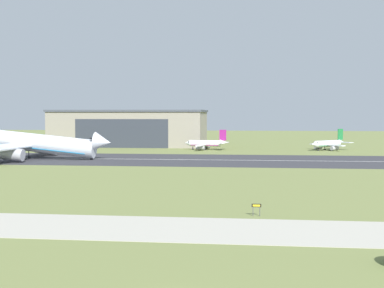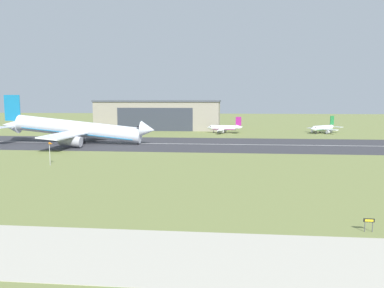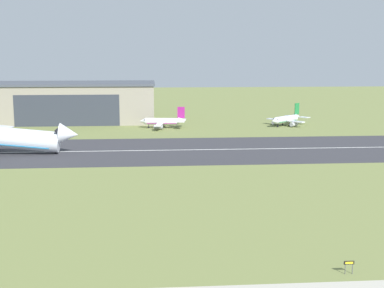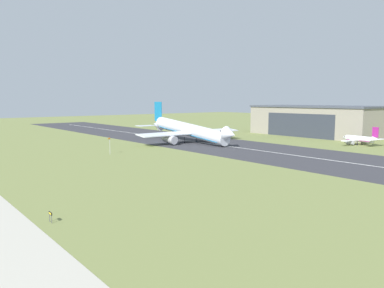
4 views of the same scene
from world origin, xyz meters
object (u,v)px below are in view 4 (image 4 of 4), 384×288
Objects in this scene: airplane_parked_west at (360,139)px; airplane_landing at (189,130)px; windsock_pole at (109,140)px; runway_sign at (50,215)px.

airplane_landing is at bearing -136.81° from airplane_parked_west.
airplane_landing is 74.93m from airplane_parked_west.
airplane_parked_west is 3.47× the size of windsock_pole.
windsock_pole is at bearing -75.21° from airplane_landing.
airplane_landing is 2.90× the size of airplane_parked_west.
runway_sign is at bearing -49.73° from airplane_landing.
airplane_parked_west is at bearing 66.68° from windsock_pole.
airplane_parked_west is (54.59, 51.24, -2.95)m from airplane_landing.
airplane_landing is at bearing 104.79° from windsock_pole.
runway_sign is at bearing -33.59° from windsock_pole.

